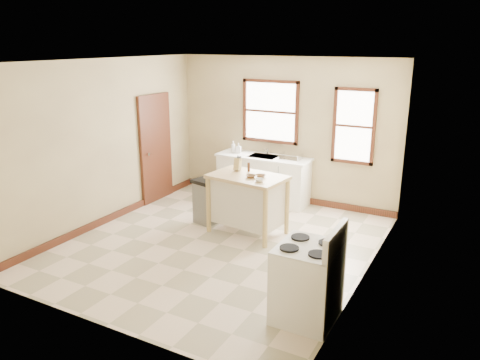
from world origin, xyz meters
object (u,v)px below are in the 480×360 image
object	(u,v)px
kitchen_island	(247,204)
soap_bottle_a	(233,147)
bowl_c	(260,180)
bowl_a	(251,176)
knife_block	(238,165)
bowl_b	(261,176)
dish_rack	(291,157)
pepper_grinder	(249,167)
trash_bin	(206,201)
soap_bottle_b	(239,148)
gas_stove	(308,272)

from	to	relation	value
kitchen_island	soap_bottle_a	bearing A→B (deg)	132.85
bowl_c	bowl_a	bearing A→B (deg)	148.38
knife_block	bowl_c	bearing A→B (deg)	-35.99
soap_bottle_a	kitchen_island	xyz separation A→B (m)	(1.12, -1.53, -0.54)
bowl_b	knife_block	bearing A→B (deg)	161.69
soap_bottle_a	bowl_b	world-z (taller)	soap_bottle_a
soap_bottle_a	dish_rack	xyz separation A→B (m)	(1.22, 0.05, -0.07)
soap_bottle_a	dish_rack	distance (m)	1.22
pepper_grinder	bowl_a	xyz separation A→B (m)	(0.20, -0.31, -0.05)
kitchen_island	bowl_c	xyz separation A→B (m)	(0.32, -0.21, 0.52)
bowl_c	soap_bottle_a	bearing A→B (deg)	129.48
soap_bottle_a	kitchen_island	world-z (taller)	soap_bottle_a
soap_bottle_a	dish_rack	world-z (taller)	soap_bottle_a
soap_bottle_a	knife_block	size ratio (longest dim) A/B	1.17
dish_rack	trash_bin	distance (m)	1.90
soap_bottle_b	bowl_b	xyz separation A→B (m)	(1.24, -1.54, -0.01)
dish_rack	bowl_a	world-z (taller)	bowl_a
bowl_b	gas_stove	world-z (taller)	gas_stove
bowl_b	bowl_c	xyz separation A→B (m)	(0.09, -0.22, 0.00)
dish_rack	bowl_c	bearing A→B (deg)	-107.06
bowl_c	knife_block	bearing A→B (deg)	146.78
pepper_grinder	bowl_c	world-z (taller)	pepper_grinder
soap_bottle_b	bowl_a	xyz separation A→B (m)	(1.11, -1.63, -0.01)
soap_bottle_b	bowl_c	xyz separation A→B (m)	(1.33, -1.77, -0.01)
bowl_b	gas_stove	xyz separation A→B (m)	(1.52, -1.91, -0.43)
pepper_grinder	bowl_a	distance (m)	0.37
dish_rack	bowl_a	distance (m)	1.67
knife_block	bowl_c	world-z (taller)	knife_block
soap_bottle_b	kitchen_island	world-z (taller)	soap_bottle_b
dish_rack	bowl_a	size ratio (longest dim) A/B	2.37
bowl_b	gas_stove	distance (m)	2.47
knife_block	dish_rack	bearing A→B (deg)	72.04
soap_bottle_b	bowl_b	distance (m)	1.98
soap_bottle_a	soap_bottle_b	world-z (taller)	soap_bottle_a
pepper_grinder	trash_bin	bearing A→B (deg)	-165.29
knife_block	trash_bin	size ratio (longest dim) A/B	0.25
bowl_a	trash_bin	bearing A→B (deg)	172.78
bowl_c	gas_stove	distance (m)	2.25
bowl_b	soap_bottle_a	bearing A→B (deg)	131.57
dish_rack	bowl_c	world-z (taller)	bowl_c
kitchen_island	bowl_a	distance (m)	0.53
pepper_grinder	gas_stove	xyz separation A→B (m)	(1.85, -2.13, -0.48)
dish_rack	trash_bin	size ratio (longest dim) A/B	0.50
soap_bottle_a	bowl_b	bearing A→B (deg)	-64.57
bowl_b	bowl_c	bearing A→B (deg)	-68.50
knife_block	pepper_grinder	world-z (taller)	knife_block
bowl_a	kitchen_island	bearing A→B (deg)	141.79
dish_rack	pepper_grinder	distance (m)	1.37
soap_bottle_a	gas_stove	xyz separation A→B (m)	(2.87, -3.43, -0.46)
kitchen_island	bowl_a	size ratio (longest dim) A/B	7.22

